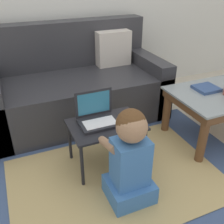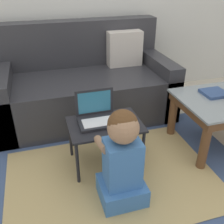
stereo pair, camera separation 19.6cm
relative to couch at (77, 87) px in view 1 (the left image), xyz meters
name	(u,v)px [view 1 (the left image)]	position (x,y,z in m)	size (l,w,h in m)	color
ground_plane	(132,173)	(0.11, -1.06, -0.31)	(16.00, 16.00, 0.00)	beige
area_rug	(116,178)	(-0.03, -1.07, -0.30)	(2.11, 1.45, 0.01)	#3D517A
couch	(77,87)	(0.00, 0.00, 0.00)	(1.70, 0.88, 0.91)	#2D2D33
laptop_desk	(106,129)	(-0.03, -0.88, 0.01)	(0.54, 0.37, 0.37)	black
laptop	(98,118)	(-0.08, -0.83, 0.10)	(0.29, 0.22, 0.23)	#232328
computer_mouse	(128,120)	(0.13, -0.92, 0.08)	(0.06, 0.11, 0.04)	#234CB2
person_seated	(130,159)	(-0.02, -1.26, 0.02)	(0.29, 0.37, 0.67)	#3D70B2
book_on_table	(206,88)	(0.94, -0.81, 0.15)	(0.20, 0.18, 0.03)	#334C7F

